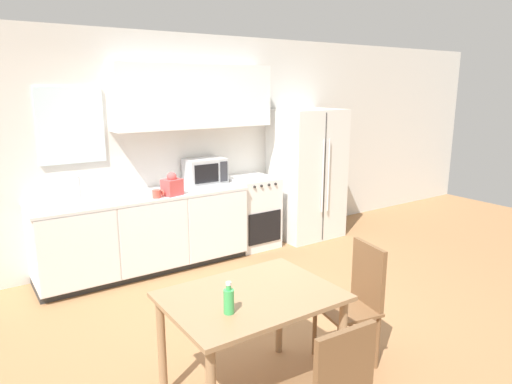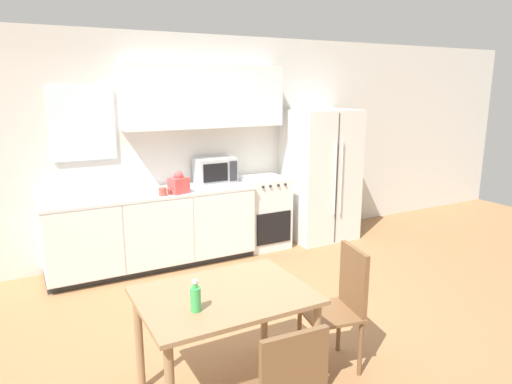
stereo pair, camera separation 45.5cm
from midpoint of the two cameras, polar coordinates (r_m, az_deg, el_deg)
name	(u,v)px [view 1 (the left image)]	position (r m, az deg, el deg)	size (l,w,h in m)	color
ground_plane	(248,320)	(4.32, -4.13, -15.72)	(12.00, 12.00, 0.00)	#9E7047
wall_back	(163,138)	(5.65, -13.81, 6.52)	(12.00, 0.38, 2.70)	silver
kitchen_counter	(145,232)	(5.43, -16.12, -4.91)	(2.39, 0.68, 0.90)	#333333
oven_range	(251,212)	(6.03, -2.73, -2.51)	(0.57, 0.63, 0.93)	white
refrigerator	(306,174)	(6.38, 4.29, 2.28)	(0.90, 0.78, 1.78)	silver
kitchen_sink	(84,201)	(5.17, -23.08, -1.04)	(0.58, 0.45, 0.27)	#B7BABC
microwave	(205,171)	(5.72, -8.66, 2.58)	(0.50, 0.32, 0.31)	#B7BABC
coffee_mug	(157,194)	(5.11, -14.76, -0.24)	(0.13, 0.09, 0.09)	#BF4C3F
grocery_bag_0	(172,185)	(5.19, -12.94, 0.79)	(0.23, 0.21, 0.26)	#D14C4C
dining_table	(251,310)	(3.08, -4.96, -14.60)	(1.10, 0.81, 0.76)	#997551
dining_chair_side	(358,295)	(3.58, 9.02, -12.66)	(0.47, 0.47, 0.93)	brown
drink_bottle	(229,300)	(2.78, -8.24, -13.37)	(0.06, 0.06, 0.20)	#3FB259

